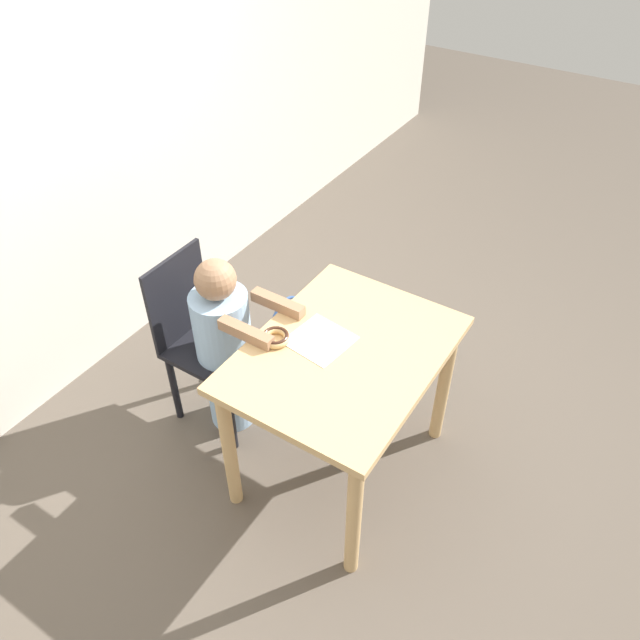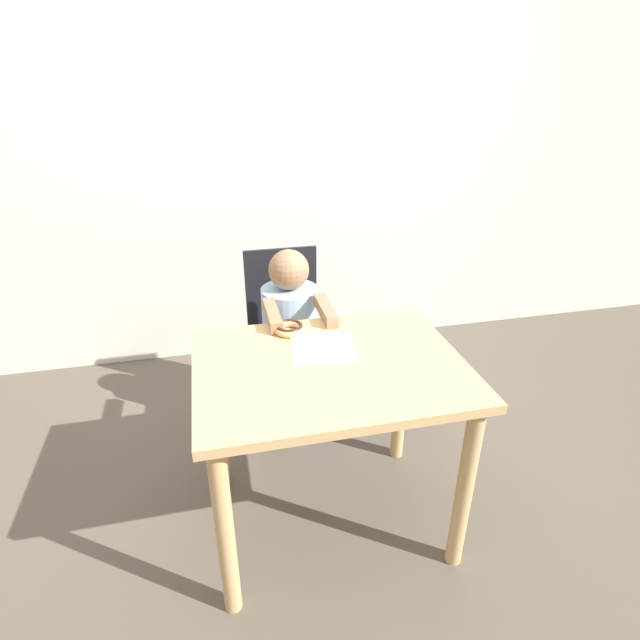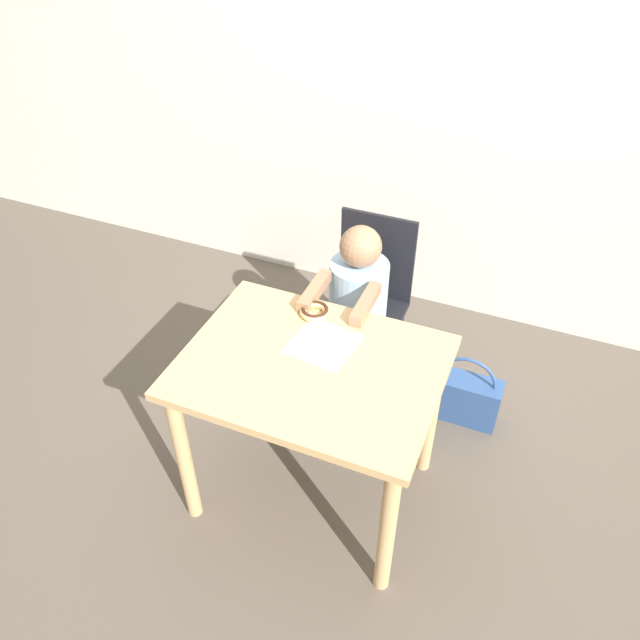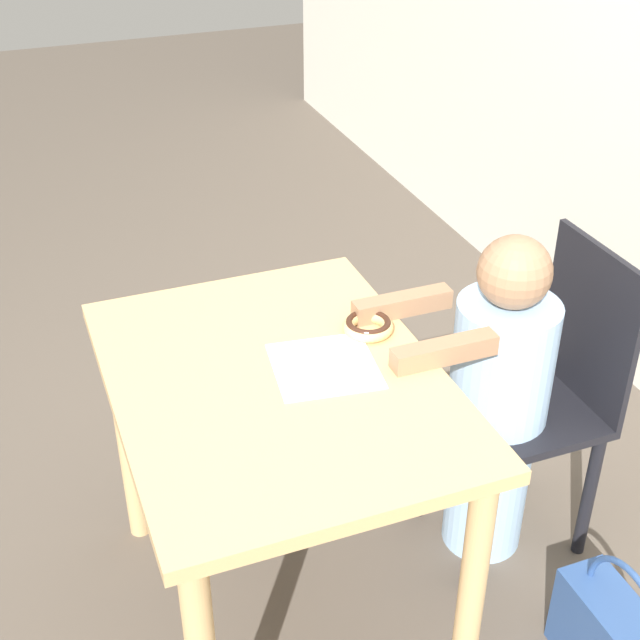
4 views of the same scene
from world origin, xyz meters
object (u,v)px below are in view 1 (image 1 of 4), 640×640
at_px(donut, 276,337).
at_px(chair, 206,342).
at_px(child_figure, 226,347).
at_px(handbag, 286,334).

bearing_deg(donut, chair, 82.50).
height_order(child_figure, donut, child_figure).
xyz_separation_m(chair, handbag, (0.54, -0.07, -0.33)).
relative_size(chair, donut, 7.28).
relative_size(donut, handbag, 0.32).
distance_m(chair, handbag, 0.64).
height_order(chair, donut, chair).
distance_m(donut, handbag, 0.97).
bearing_deg(chair, handbag, -7.72).
bearing_deg(chair, child_figure, -90.00).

